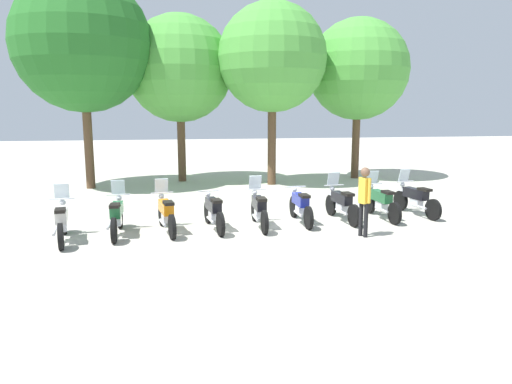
{
  "coord_description": "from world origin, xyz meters",
  "views": [
    {
      "loc": [
        -2.22,
        -12.76,
        3.24
      ],
      "look_at": [
        0.0,
        0.5,
        0.9
      ],
      "focal_mm": 33.37,
      "sensor_mm": 36.0,
      "label": 1
    }
  ],
  "objects": [
    {
      "name": "tree_1",
      "position": [
        -1.99,
        9.06,
        5.0
      ],
      "size": [
        4.7,
        4.7,
        7.36
      ],
      "color": "brown",
      "rests_on": "ground_plane"
    },
    {
      "name": "motorcycle_5",
      "position": [
        1.26,
        0.28,
        0.5
      ],
      "size": [
        0.62,
        2.19,
        0.99
      ],
      "rotation": [
        0.0,
        0.0,
        1.59
      ],
      "color": "black",
      "rests_on": "ground_plane"
    },
    {
      "name": "person_0",
      "position": [
        2.47,
        -1.47,
        1.07
      ],
      "size": [
        0.32,
        0.4,
        1.8
      ],
      "rotation": [
        0.0,
        0.0,
        3.58
      ],
      "color": "black",
      "rests_on": "ground_plane"
    },
    {
      "name": "motorcycle_6",
      "position": [
        2.53,
        0.35,
        0.52
      ],
      "size": [
        0.62,
        2.19,
        1.37
      ],
      "rotation": [
        0.0,
        0.0,
        1.67
      ],
      "color": "black",
      "rests_on": "ground_plane"
    },
    {
      "name": "motorcycle_1",
      "position": [
        -3.8,
        -0.25,
        0.52
      ],
      "size": [
        0.62,
        2.19,
        1.37
      ],
      "rotation": [
        0.0,
        0.0,
        1.59
      ],
      "color": "black",
      "rests_on": "ground_plane"
    },
    {
      "name": "motorcycle_3",
      "position": [
        -1.27,
        -0.05,
        0.5
      ],
      "size": [
        0.62,
        2.18,
        0.99
      ],
      "rotation": [
        0.0,
        0.0,
        1.72
      ],
      "color": "black",
      "rests_on": "ground_plane"
    },
    {
      "name": "motorcycle_8",
      "position": [
        5.06,
        0.71,
        0.52
      ],
      "size": [
        0.66,
        2.17,
        1.37
      ],
      "rotation": [
        0.0,
        0.0,
        1.75
      ],
      "color": "black",
      "rests_on": "ground_plane"
    },
    {
      "name": "motorcycle_7",
      "position": [
        3.79,
        0.43,
        0.52
      ],
      "size": [
        0.62,
        2.19,
        1.37
      ],
      "rotation": [
        0.0,
        0.0,
        1.64
      ],
      "color": "black",
      "rests_on": "ground_plane"
    },
    {
      "name": "tree_2",
      "position": [
        1.85,
        7.44,
        5.38
      ],
      "size": [
        4.58,
        4.58,
        7.68
      ],
      "color": "brown",
      "rests_on": "ground_plane"
    },
    {
      "name": "tree_0",
      "position": [
        -5.78,
        7.67,
        5.81
      ],
      "size": [
        5.45,
        5.45,
        8.54
      ],
      "color": "brown",
      "rests_on": "ground_plane"
    },
    {
      "name": "ground_plane",
      "position": [
        0.0,
        0.0,
        0.0
      ],
      "size": [
        80.0,
        80.0,
        0.0
      ],
      "primitive_type": "plane",
      "color": "#BCB7A8"
    },
    {
      "name": "motorcycle_4",
      "position": [
        -0.0,
        -0.01,
        0.52
      ],
      "size": [
        0.62,
        2.19,
        1.37
      ],
      "rotation": [
        0.0,
        0.0,
        1.58
      ],
      "color": "black",
      "rests_on": "ground_plane"
    },
    {
      "name": "motorcycle_0",
      "position": [
        -5.08,
        -0.64,
        0.52
      ],
      "size": [
        0.63,
        2.18,
        1.37
      ],
      "rotation": [
        0.0,
        0.0,
        1.74
      ],
      "color": "black",
      "rests_on": "ground_plane"
    },
    {
      "name": "tree_3",
      "position": [
        6.17,
        8.74,
        5.05
      ],
      "size": [
        4.64,
        4.64,
        7.38
      ],
      "color": "brown",
      "rests_on": "ground_plane"
    },
    {
      "name": "motorcycle_2",
      "position": [
        -2.54,
        -0.14,
        0.52
      ],
      "size": [
        0.68,
        2.17,
        1.37
      ],
      "rotation": [
        0.0,
        0.0,
        1.77
      ],
      "color": "black",
      "rests_on": "ground_plane"
    }
  ]
}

